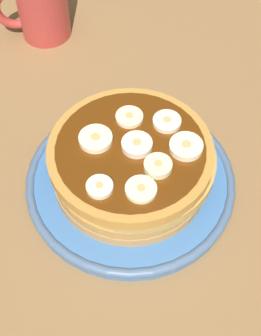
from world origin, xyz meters
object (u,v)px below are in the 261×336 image
object	(u,v)px
pancake_stack	(131,165)
banana_slice_1	(167,122)
plate	(130,181)
banana_slice_3	(158,166)
banana_slice_4	(129,117)
banana_slice_0	(137,146)
banana_slice_2	(100,187)
banana_slice_5	(96,139)
banana_slice_7	(137,190)
coffee_mug	(40,4)
banana_slice_6	(186,147)

from	to	relation	value
pancake_stack	banana_slice_1	xyz separation A→B (cm)	(-4.46, -2.81, 3.02)
banana_slice_1	plate	bearing A→B (deg)	29.72
banana_slice_3	banana_slice_4	distance (cm)	7.25
banana_slice_1	banana_slice_0	bearing A→B (deg)	35.59
pancake_stack	banana_slice_4	distance (cm)	5.22
banana_slice_0	banana_slice_3	distance (cm)	3.28
banana_slice_2	banana_slice_5	distance (cm)	6.01
banana_slice_2	banana_slice_3	xyz separation A→B (cm)	(-6.14, -1.32, 0.10)
banana_slice_0	banana_slice_4	bearing A→B (deg)	-89.49
banana_slice_2	banana_slice_7	distance (cm)	3.63
banana_slice_1	coffee_mug	bearing A→B (deg)	-65.80
pancake_stack	banana_slice_1	bearing A→B (deg)	-147.81
banana_slice_7	coffee_mug	bearing A→B (deg)	-78.53
banana_slice_0	banana_slice_5	bearing A→B (deg)	-23.43
banana_slice_0	banana_slice_6	distance (cm)	5.07
pancake_stack	banana_slice_7	size ratio (longest dim) A/B	5.80
banana_slice_0	banana_slice_2	distance (cm)	6.24
plate	banana_slice_6	distance (cm)	8.69
banana_slice_6	pancake_stack	bearing A→B (deg)	-9.58
plate	coffee_mug	bearing A→B (deg)	-75.66
plate	banana_slice_7	bearing A→B (deg)	85.32
banana_slice_0	banana_slice_6	xyz separation A→B (cm)	(-4.97, 1.02, -0.01)
banana_slice_3	pancake_stack	bearing A→B (deg)	-52.27
banana_slice_1	banana_slice_3	xyz separation A→B (cm)	(2.28, 5.63, 0.10)
plate	coffee_mug	distance (cm)	30.43
banana_slice_5	banana_slice_4	bearing A→B (deg)	-149.49
plate	banana_slice_7	world-z (taller)	banana_slice_7
banana_slice_1	coffee_mug	world-z (taller)	coffee_mug
plate	banana_slice_5	world-z (taller)	banana_slice_5
banana_slice_4	coffee_mug	xyz separation A→B (cm)	(8.11, -25.20, -2.27)
plate	pancake_stack	world-z (taller)	pancake_stack
plate	banana_slice_0	size ratio (longest dim) A/B	7.32
pancake_stack	banana_slice_5	distance (cm)	5.00
banana_slice_6	coffee_mug	size ratio (longest dim) A/B	0.33
banana_slice_0	banana_slice_7	size ratio (longest dim) A/B	1.04
plate	banana_slice_0	bearing A→B (deg)	166.07
banana_slice_1	banana_slice_7	distance (cm)	9.39
banana_slice_3	coffee_mug	bearing A→B (deg)	-73.28
banana_slice_1	banana_slice_6	bearing A→B (deg)	106.87
banana_slice_0	banana_slice_4	size ratio (longest dim) A/B	1.08
coffee_mug	banana_slice_7	bearing A→B (deg)	101.47
banana_slice_7	pancake_stack	bearing A→B (deg)	-95.33
banana_slice_5	banana_slice_7	world-z (taller)	banana_slice_5
banana_slice_1	coffee_mug	size ratio (longest dim) A/B	0.29
banana_slice_1	banana_slice_2	bearing A→B (deg)	39.54
banana_slice_1	banana_slice_6	distance (cm)	3.93
banana_slice_3	banana_slice_4	size ratio (longest dim) A/B	0.96
banana_slice_2	banana_slice_3	size ratio (longest dim) A/B	0.93
banana_slice_7	coffee_mug	world-z (taller)	coffee_mug
pancake_stack	banana_slice_2	xyz separation A→B (cm)	(3.96, 4.14, 3.03)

